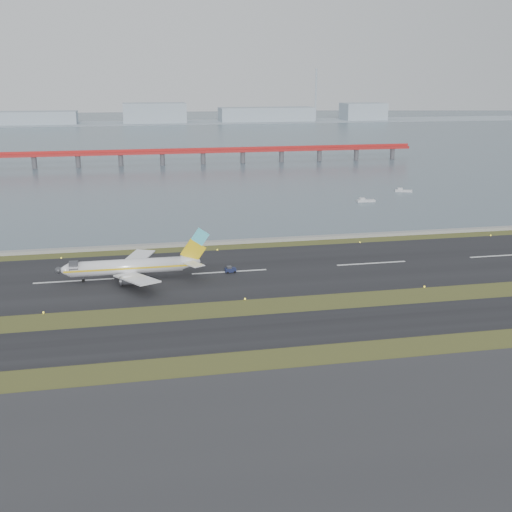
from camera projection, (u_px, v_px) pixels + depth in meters
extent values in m
plane|color=#304418|center=(251.00, 311.00, 142.12)|extent=(1000.00, 1000.00, 0.00)
cube|color=#302F32|center=(326.00, 445.00, 90.20)|extent=(1000.00, 50.00, 0.10)
cube|color=black|center=(262.00, 331.00, 130.78)|extent=(1000.00, 18.00, 0.10)
cube|color=black|center=(229.00, 272.00, 170.41)|extent=(1000.00, 45.00, 0.10)
cube|color=gray|center=(214.00, 243.00, 198.60)|extent=(1000.00, 2.50, 1.00)
cube|color=#4B5E6B|center=(153.00, 135.00, 576.20)|extent=(1400.00, 800.00, 1.30)
cube|color=#A61D1C|center=(203.00, 152.00, 379.87)|extent=(260.00, 5.00, 1.60)
cube|color=#A61D1C|center=(203.00, 149.00, 379.46)|extent=(260.00, 0.40, 1.40)
cylinder|color=#4C4C51|center=(34.00, 163.00, 362.58)|extent=(2.80, 2.80, 7.00)
cylinder|color=#4C4C51|center=(203.00, 159.00, 381.08)|extent=(2.80, 2.80, 7.00)
cylinder|color=#4C4C51|center=(356.00, 155.00, 399.57)|extent=(2.80, 2.80, 7.00)
cube|color=#99A9B5|center=(146.00, 123.00, 727.18)|extent=(1400.00, 80.00, 1.00)
cube|color=#99A9B5|center=(35.00, 118.00, 702.18)|extent=(90.00, 35.00, 14.00)
cube|color=#99A9B5|center=(154.00, 113.00, 726.15)|extent=(70.00, 35.00, 22.00)
cube|color=#99A9B5|center=(266.00, 114.00, 752.01)|extent=(110.00, 35.00, 16.00)
cube|color=#99A9B5|center=(363.00, 112.00, 774.59)|extent=(50.00, 35.00, 20.00)
cylinder|color=#99A9B5|center=(316.00, 95.00, 757.65)|extent=(1.80, 1.80, 60.00)
cylinder|color=white|center=(127.00, 267.00, 163.09)|extent=(28.00, 3.80, 3.80)
cone|color=white|center=(63.00, 270.00, 160.09)|extent=(3.20, 3.80, 3.80)
cone|color=white|center=(190.00, 262.00, 166.13)|extent=(5.00, 3.80, 3.80)
cube|color=yellow|center=(127.00, 269.00, 161.28)|extent=(31.00, 0.06, 0.45)
cube|color=yellow|center=(127.00, 265.00, 164.90)|extent=(31.00, 0.06, 0.45)
cube|color=white|center=(137.00, 279.00, 155.68)|extent=(11.31, 15.89, 1.66)
cube|color=white|center=(135.00, 260.00, 171.72)|extent=(11.31, 15.89, 1.66)
cylinder|color=#393A3F|center=(130.00, 281.00, 158.04)|extent=(4.20, 2.10, 2.10)
cylinder|color=#393A3F|center=(129.00, 267.00, 169.36)|extent=(4.20, 2.10, 2.10)
cube|color=yellow|center=(193.00, 251.00, 165.51)|extent=(6.80, 0.35, 6.85)
cube|color=#53D3EB|center=(200.00, 237.00, 164.88)|extent=(4.85, 0.37, 4.90)
cube|color=white|center=(193.00, 264.00, 162.47)|extent=(5.64, 6.80, 0.22)
cube|color=white|center=(190.00, 256.00, 169.64)|extent=(5.64, 6.80, 0.22)
cylinder|color=black|center=(83.00, 281.00, 161.79)|extent=(0.80, 0.28, 0.80)
cylinder|color=black|center=(134.00, 281.00, 161.53)|extent=(1.00, 0.38, 1.00)
cylinder|color=black|center=(133.00, 274.00, 166.82)|extent=(1.00, 0.38, 1.00)
cube|color=#161D3E|center=(230.00, 270.00, 169.64)|extent=(2.97, 1.86, 1.06)
cube|color=#393A3F|center=(229.00, 267.00, 169.35)|extent=(1.36, 1.44, 0.62)
cylinder|color=black|center=(228.00, 273.00, 168.84)|extent=(0.64, 0.32, 0.62)
cylinder|color=black|center=(226.00, 271.00, 170.14)|extent=(0.64, 0.32, 0.62)
cylinder|color=black|center=(235.00, 272.00, 169.39)|extent=(0.64, 0.32, 0.62)
cylinder|color=black|center=(233.00, 271.00, 170.70)|extent=(0.64, 0.32, 0.62)
cube|color=silver|center=(366.00, 201.00, 266.28)|extent=(7.67, 2.52, 0.98)
cube|color=silver|center=(362.00, 199.00, 265.75)|extent=(2.21, 1.78, 0.98)
cube|color=silver|center=(404.00, 191.00, 289.62)|extent=(7.77, 5.22, 0.96)
cube|color=silver|center=(400.00, 189.00, 289.74)|extent=(2.65, 2.44, 0.96)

